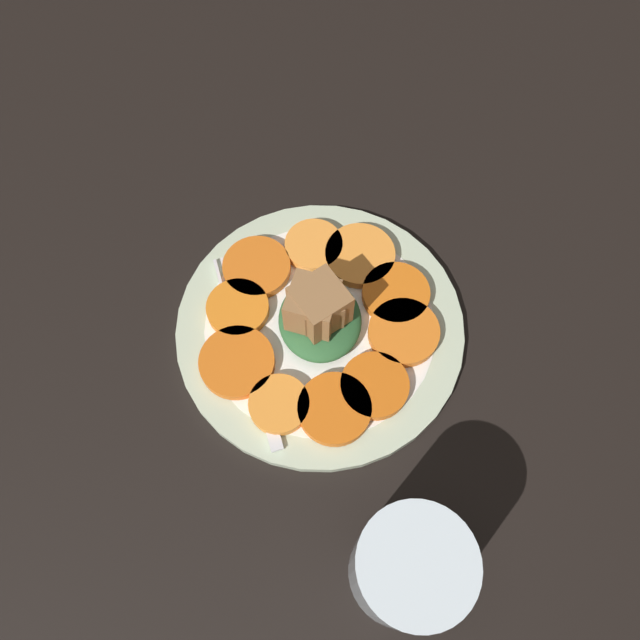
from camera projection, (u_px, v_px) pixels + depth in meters
table_slab at (320, 334)px, 59.35cm from camera, size 120.00×120.00×2.00cm
plate at (320, 327)px, 57.97cm from camera, size 26.65×26.65×1.05cm
carrot_slice_0 at (375, 386)px, 54.44cm from camera, size 6.05×6.05×1.03cm
carrot_slice_1 at (404, 332)px, 56.56cm from camera, size 6.49×6.49×1.03cm
carrot_slice_2 at (396, 294)px, 58.18cm from camera, size 6.33×6.33×1.03cm
carrot_slice_3 at (360, 255)px, 59.91cm from camera, size 6.74×6.74×1.03cm
carrot_slice_4 at (313, 246)px, 60.36cm from camera, size 5.61×5.61×1.03cm
carrot_slice_5 at (257, 267)px, 59.36cm from camera, size 6.47×6.47×1.03cm
carrot_slice_6 at (238, 308)px, 57.55cm from camera, size 5.79×5.79×1.03cm
carrot_slice_7 at (237, 362)px, 55.34cm from camera, size 6.75×6.75×1.03cm
carrot_slice_8 at (279, 404)px, 53.73cm from camera, size 5.29×5.29×1.03cm
carrot_slice_9 at (335, 409)px, 53.56cm from camera, size 6.41×6.41×1.03cm
center_pile at (319, 312)px, 54.87cm from camera, size 8.40×7.56×6.27cm
fork at (248, 343)px, 56.47cm from camera, size 19.44×5.89×0.40cm
water_glass at (408, 568)px, 44.77cm from camera, size 8.20×8.20×10.71cm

